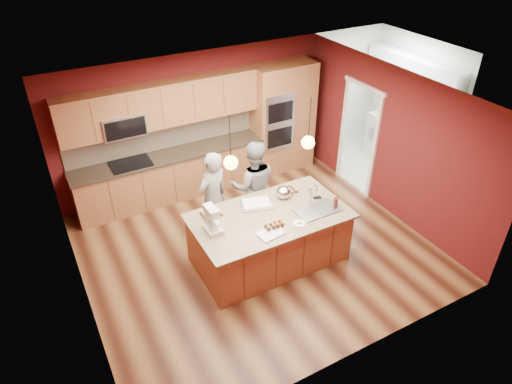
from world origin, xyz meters
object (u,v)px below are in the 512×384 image
person_left (213,198)px  person_right (253,186)px  mixing_bowl (284,192)px  stand_mixer (212,221)px  island (270,237)px

person_left → person_right: (0.76, 0.00, -0.00)m
person_right → mixing_bowl: (0.23, -0.62, 0.16)m
person_left → stand_mixer: bearing=45.9°
island → stand_mixer: 1.14m
island → person_right: size_ratio=1.45×
person_right → stand_mixer: (-1.16, -0.88, 0.24)m
island → stand_mixer: size_ratio=5.84×
stand_mixer → person_right: bearing=34.5°
island → person_right: 1.03m
person_left → mixing_bowl: size_ratio=6.78×
mixing_bowl → island: bearing=-143.5°
island → stand_mixer: bearing=176.2°
island → person_right: person_right is taller
person_right → person_left: bearing=21.4°
stand_mixer → mixing_bowl: bearing=7.8°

